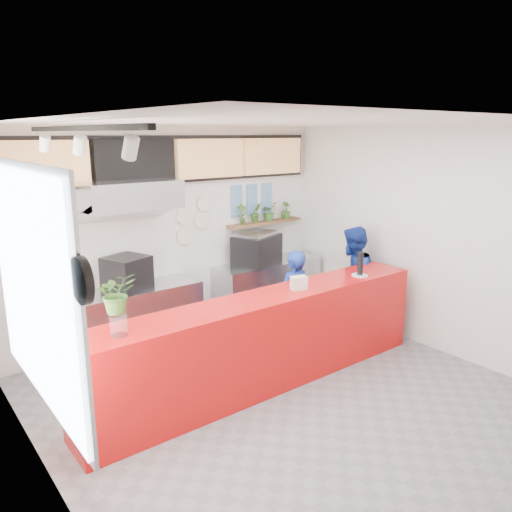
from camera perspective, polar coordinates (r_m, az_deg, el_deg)
floor at (r=5.86m, az=3.56°, el=-15.89°), size 5.00×5.00×0.00m
ceiling at (r=5.09m, az=4.08°, el=14.91°), size 5.00×5.00×0.00m
wall_back at (r=7.28m, az=-9.35°, el=2.57°), size 5.00×0.00×5.00m
wall_left at (r=4.14m, az=-23.29°, el=-7.15°), size 0.00×5.00×5.00m
wall_right at (r=7.14m, az=19.01°, el=1.77°), size 0.00×5.00×5.00m
service_counter at (r=5.88m, az=1.04°, el=-9.73°), size 4.50×0.60×1.10m
cream_band at (r=7.14m, az=-9.66°, el=11.24°), size 5.00×0.02×0.80m
prep_bench at (r=6.97m, az=-13.63°, el=-7.14°), size 1.80×0.60×0.90m
panini_oven at (r=6.74m, az=-14.55°, el=-1.92°), size 0.63×0.63×0.44m
extraction_hood at (r=6.53m, az=-14.29°, el=6.81°), size 1.20×0.70×0.35m
hood_lip at (r=6.55m, az=-14.19°, el=5.07°), size 1.20×0.69×0.31m
right_bench at (r=8.11m, az=1.32°, el=-3.74°), size 1.80×0.60×0.90m
espresso_machine at (r=7.80m, az=0.08°, el=0.74°), size 0.85×0.73×0.46m
espresso_tray at (r=7.75m, az=0.08°, el=2.53°), size 0.77×0.65×0.06m
herb_shelf at (r=8.07m, az=1.02°, el=3.86°), size 1.40×0.18×0.04m
menu_board_far_left at (r=6.40m, az=-23.27°, el=9.59°), size 1.10×0.10×0.55m
menu_board_mid_left at (r=6.79m, az=-13.65°, el=10.50°), size 1.10×0.10×0.55m
menu_board_mid_right at (r=7.34m, az=-5.24°, el=11.05°), size 1.10×0.10×0.55m
menu_board_far_right at (r=8.03m, az=1.88°, el=11.34°), size 1.10×0.10×0.55m
soffit at (r=7.12m, az=-9.53°, el=10.83°), size 4.80×0.04×0.65m
window_pane at (r=4.36m, az=-24.19°, el=-3.41°), size 0.04×2.20×1.90m
window_frame at (r=4.37m, az=-23.94°, el=-3.37°), size 0.03×2.30×2.00m
wall_clock_rim at (r=3.16m, az=-19.29°, el=-2.66°), size 0.05×0.30×0.30m
wall_clock_face at (r=3.17m, az=-18.78°, el=-2.57°), size 0.02×0.26×0.26m
track_rail at (r=4.01m, az=-19.65°, el=13.59°), size 0.05×2.40×0.04m
dec_plate_a at (r=7.29m, az=-8.28°, el=4.61°), size 0.24×0.03×0.24m
dec_plate_b at (r=7.45m, az=-6.24°, el=4.10°), size 0.24×0.03×0.24m
dec_plate_c at (r=7.34m, az=-8.20°, el=2.30°), size 0.24×0.03×0.24m
dec_plate_d at (r=7.44m, az=-5.97°, el=6.04°), size 0.24×0.03×0.24m
photo_frame_a at (r=7.77m, az=-2.24°, el=7.18°), size 0.20×0.02×0.25m
photo_frame_b at (r=7.94m, az=-0.47°, el=7.34°), size 0.20×0.02×0.25m
photo_frame_c at (r=8.13m, az=1.23°, el=7.48°), size 0.20×0.02×0.25m
photo_frame_d at (r=7.80m, az=-2.22°, el=5.35°), size 0.20×0.02×0.25m
photo_frame_e at (r=7.98m, az=-0.46°, el=5.55°), size 0.20×0.02×0.25m
photo_frame_f at (r=8.16m, az=1.22°, el=5.74°), size 0.20×0.02×0.25m
staff_center at (r=6.72m, az=4.25°, el=-5.24°), size 0.55×0.40×1.41m
staff_right at (r=7.48m, az=10.91°, el=-2.75°), size 0.96×0.88×1.60m
herb_a at (r=7.77m, az=-1.59°, el=4.80°), size 0.19×0.15×0.32m
herb_b at (r=7.93m, az=-0.01°, el=4.98°), size 0.18×0.15×0.32m
herb_c at (r=8.10m, az=1.47°, el=5.10°), size 0.34×0.32×0.30m
herb_d at (r=8.33m, az=3.42°, el=5.26°), size 0.17×0.16×0.28m
glass_vase at (r=4.77m, az=-15.43°, el=-7.63°), size 0.21×0.21×0.20m
basil_vase at (r=4.67m, az=-15.67°, el=-4.10°), size 0.35×0.31×0.37m
napkin_holder at (r=5.93m, az=4.92°, el=-3.09°), size 0.21×0.16×0.16m
white_plate at (r=6.62m, az=11.77°, el=-2.17°), size 0.23×0.23×0.02m
pepper_mill at (r=6.58m, az=11.83°, el=-0.85°), size 0.09×0.09×0.30m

